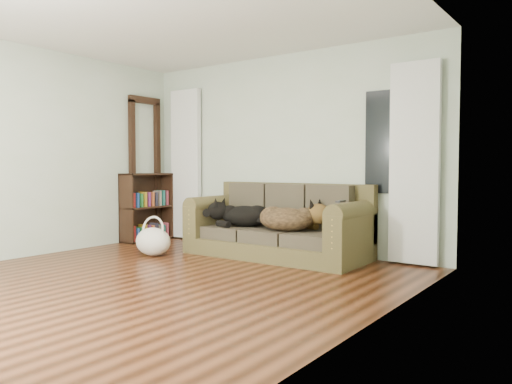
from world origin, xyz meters
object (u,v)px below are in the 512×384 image
Objects in this scene: dog_black_lab at (242,216)px; bookshelf at (147,207)px; sofa at (276,220)px; tote_bag at (153,243)px; dog_shepherd at (290,219)px.

dog_black_lab is 0.64× the size of bookshelf.
dog_black_lab is at bearing -174.61° from sofa.
sofa is 4.65× the size of tote_bag.
dog_black_lab is 0.92× the size of dog_shepherd.
dog_black_lab is 1.34× the size of tote_bag.
tote_bag is (-1.28, -0.84, -0.29)m from sofa.
bookshelf is (-1.84, 0.05, 0.02)m from dog_black_lab.
dog_black_lab is 0.74m from dog_shepherd.
dog_black_lab is 1.84m from bookshelf.
bookshelf is (-2.58, 0.08, 0.01)m from dog_shepherd.
tote_bag is 0.48× the size of bookshelf.
dog_black_lab is at bearing 6.45° from bookshelf.
tote_bag is at bearing -143.35° from dog_black_lab.
dog_shepherd is 1.44× the size of tote_bag.
dog_shepherd reaches higher than tote_bag.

